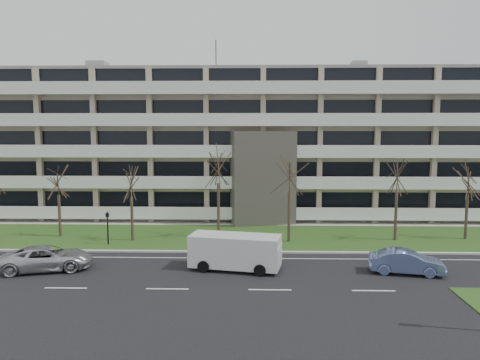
{
  "coord_description": "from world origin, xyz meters",
  "views": [
    {
      "loc": [
        -1.08,
        -26.31,
        9.47
      ],
      "look_at": [
        -2.0,
        10.0,
        5.28
      ],
      "focal_mm": 35.0,
      "sensor_mm": 36.0,
      "label": 1
    }
  ],
  "objects_px": {
    "blue_sedan": "(406,262)",
    "pedestrian_signal": "(108,224)",
    "silver_pickup": "(47,258)",
    "white_van": "(236,249)"
  },
  "relations": [
    {
      "from": "blue_sedan",
      "to": "white_van",
      "type": "distance_m",
      "value": 11.03
    },
    {
      "from": "white_van",
      "to": "pedestrian_signal",
      "type": "height_order",
      "value": "pedestrian_signal"
    },
    {
      "from": "silver_pickup",
      "to": "blue_sedan",
      "type": "distance_m",
      "value": 23.51
    },
    {
      "from": "silver_pickup",
      "to": "pedestrian_signal",
      "type": "distance_m",
      "value": 6.97
    },
    {
      "from": "silver_pickup",
      "to": "blue_sedan",
      "type": "xyz_separation_m",
      "value": [
        23.5,
        -0.18,
        -0.03
      ]
    },
    {
      "from": "pedestrian_signal",
      "to": "blue_sedan",
      "type": "bearing_deg",
      "value": -24.57
    },
    {
      "from": "silver_pickup",
      "to": "blue_sedan",
      "type": "relative_size",
      "value": 1.23
    },
    {
      "from": "blue_sedan",
      "to": "pedestrian_signal",
      "type": "relative_size",
      "value": 1.73
    },
    {
      "from": "silver_pickup",
      "to": "pedestrian_signal",
      "type": "bearing_deg",
      "value": -30.48
    },
    {
      "from": "white_van",
      "to": "pedestrian_signal",
      "type": "relative_size",
      "value": 2.32
    }
  ]
}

